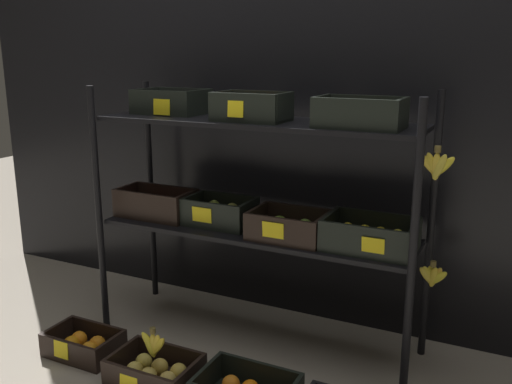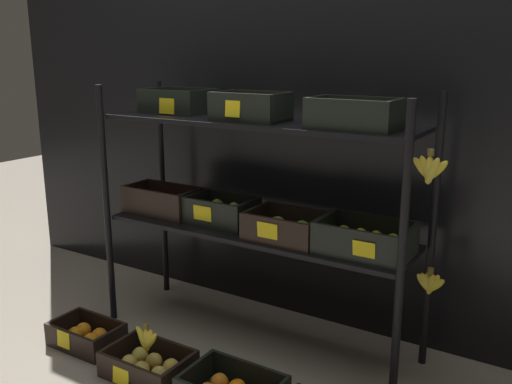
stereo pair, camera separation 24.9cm
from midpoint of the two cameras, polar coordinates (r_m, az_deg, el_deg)
The scene contains 6 objects.
ground_plane at distance 2.76m, azimuth 2.67°, elevation -14.78°, with size 10.00×10.00×0.00m, color gray.
storefront_wall at distance 2.79m, azimuth 7.05°, elevation 8.10°, with size 3.87×0.12×2.09m, color black.
display_rack at distance 2.46m, azimuth 3.05°, elevation 0.89°, with size 1.60×0.45×1.19m.
crate_ground_orange at distance 2.76m, azimuth -14.41°, elevation -14.16°, with size 0.33×0.22×0.11m.
crate_ground_apple_gold at distance 2.48m, azimuth -8.00°, elevation -17.29°, with size 0.36×0.25×0.11m.
banana_bunch_loose at distance 2.42m, azimuth -8.18°, elevation -14.76°, with size 0.14×0.04×0.13m.
Camera 2 is at (1.28, -2.05, 1.34)m, focal length 39.10 mm.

